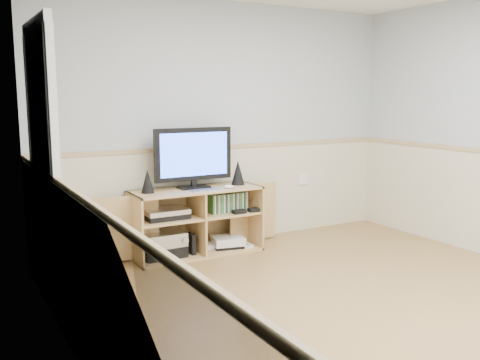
% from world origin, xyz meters
% --- Properties ---
extents(room, '(4.04, 4.54, 2.54)m').
position_xyz_m(room, '(-0.06, 0.12, 1.22)').
color(room, tan).
rests_on(room, ground).
extents(media_cabinet, '(2.00, 0.48, 0.65)m').
position_xyz_m(media_cabinet, '(-0.46, 2.04, 0.33)').
color(media_cabinet, tan).
rests_on(media_cabinet, floor).
extents(monitor, '(0.80, 0.18, 0.59)m').
position_xyz_m(monitor, '(-0.46, 2.03, 0.97)').
color(monitor, black).
rests_on(monitor, media_cabinet).
extents(speaker_left, '(0.12, 0.12, 0.22)m').
position_xyz_m(speaker_left, '(-0.95, 2.00, 0.76)').
color(speaker_left, black).
rests_on(speaker_left, media_cabinet).
extents(speaker_right, '(0.14, 0.14, 0.25)m').
position_xyz_m(speaker_right, '(0.02, 2.00, 0.77)').
color(speaker_right, black).
rests_on(speaker_right, media_cabinet).
extents(keyboard, '(0.30, 0.13, 0.01)m').
position_xyz_m(keyboard, '(-0.43, 1.84, 0.66)').
color(keyboard, silver).
rests_on(keyboard, media_cabinet).
extents(mouse, '(0.11, 0.08, 0.04)m').
position_xyz_m(mouse, '(-0.17, 1.84, 0.67)').
color(mouse, white).
rests_on(mouse, media_cabinet).
extents(av_components, '(0.50, 0.30, 0.47)m').
position_xyz_m(av_components, '(-0.80, 1.98, 0.22)').
color(av_components, black).
rests_on(av_components, media_cabinet).
extents(game_consoles, '(0.46, 0.32, 0.11)m').
position_xyz_m(game_consoles, '(-0.13, 1.97, 0.07)').
color(game_consoles, white).
rests_on(game_consoles, media_cabinet).
extents(game_cases, '(0.39, 0.14, 0.19)m').
position_xyz_m(game_cases, '(-0.12, 1.96, 0.48)').
color(game_cases, '#3F8C3F').
rests_on(game_cases, media_cabinet).
extents(wall_outlet, '(0.12, 0.03, 0.12)m').
position_xyz_m(wall_outlet, '(1.00, 2.23, 0.60)').
color(wall_outlet, white).
rests_on(wall_outlet, wall_back).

